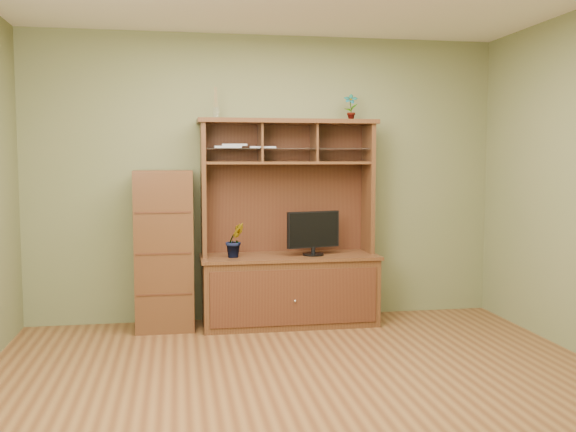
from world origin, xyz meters
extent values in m
cube|color=#593319|center=(0.00, 0.00, -0.01)|extent=(4.50, 4.00, 0.02)
cube|color=#646C40|center=(0.00, 2.01, 1.35)|extent=(4.50, 0.02, 2.70)
cube|color=#646C40|center=(0.00, -2.01, 1.35)|extent=(4.50, 0.02, 2.70)
cube|color=#402412|center=(0.17, 1.71, 0.31)|extent=(1.60, 0.55, 0.62)
cube|color=#3A1A10|center=(0.17, 1.42, 0.31)|extent=(1.50, 0.01, 0.50)
sphere|color=silver|center=(0.17, 1.41, 0.28)|extent=(0.02, 0.02, 0.02)
cube|color=#402412|center=(0.17, 1.71, 0.64)|extent=(1.64, 0.59, 0.03)
cube|color=#402412|center=(-0.61, 1.80, 1.27)|extent=(0.04, 0.35, 1.25)
cube|color=#402412|center=(0.95, 1.80, 1.27)|extent=(0.04, 0.35, 1.25)
cube|color=#3A1A10|center=(0.17, 1.97, 1.27)|extent=(1.52, 0.02, 1.25)
cube|color=#402412|center=(0.17, 1.80, 1.88)|extent=(1.66, 0.40, 0.04)
cube|color=#402412|center=(0.17, 1.80, 1.50)|extent=(1.52, 0.32, 0.02)
cube|color=#402412|center=(-0.08, 1.80, 1.69)|extent=(0.02, 0.31, 0.35)
cube|color=#402412|center=(0.42, 1.80, 1.69)|extent=(0.02, 0.31, 0.35)
cube|color=silver|center=(0.17, 1.79, 1.63)|extent=(1.50, 0.27, 0.01)
cylinder|color=black|center=(0.38, 1.65, 0.66)|extent=(0.20, 0.20, 0.02)
cylinder|color=black|center=(0.38, 1.65, 0.70)|extent=(0.04, 0.04, 0.06)
cube|color=black|center=(0.38, 1.65, 0.89)|extent=(0.50, 0.16, 0.33)
imported|color=#356021|center=(-0.34, 1.65, 0.81)|extent=(0.21, 0.19, 0.31)
imported|color=#396F26|center=(0.77, 1.80, 2.02)|extent=(0.15, 0.12, 0.25)
cylinder|color=silver|center=(-0.49, 1.80, 1.95)|extent=(0.06, 0.06, 0.10)
cylinder|color=olive|center=(-0.49, 1.80, 2.09)|extent=(0.04, 0.04, 0.18)
cube|color=#A0A0A5|center=(-0.39, 1.80, 1.64)|extent=(0.25, 0.18, 0.02)
cube|color=#A0A0A5|center=(-0.32, 1.80, 1.66)|extent=(0.25, 0.20, 0.02)
cube|color=#A0A0A5|center=(-0.06, 1.80, 1.64)|extent=(0.24, 0.20, 0.02)
cube|color=#402412|center=(-0.97, 1.75, 0.72)|extent=(0.51, 0.46, 1.44)
cube|color=#3A1A10|center=(-0.97, 1.52, 0.36)|extent=(0.47, 0.01, 0.02)
cube|color=#3A1A10|center=(-0.97, 1.52, 0.72)|extent=(0.47, 0.01, 0.01)
cube|color=#3A1A10|center=(-0.97, 1.52, 1.08)|extent=(0.47, 0.01, 0.02)
camera|label=1|loc=(-0.85, -4.09, 1.53)|focal=40.00mm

